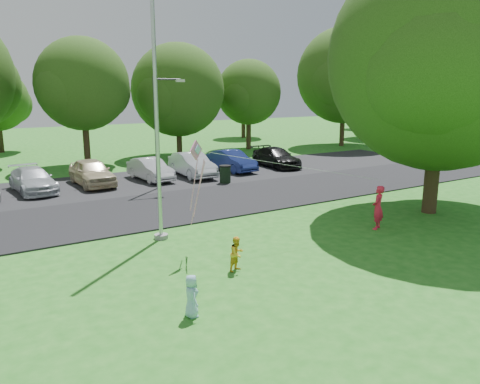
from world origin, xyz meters
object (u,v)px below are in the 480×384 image
woman (378,208)px  child_blue (191,296)px  flagpole (157,123)px  kite (201,164)px  child_yellow (237,254)px  big_tree (442,63)px  street_lamp (160,123)px  trash_can (225,174)px

woman → child_blue: size_ratio=1.63×
flagpole → kite: bearing=-74.0°
child_yellow → big_tree: bearing=-12.2°
flagpole → kite: flagpole is taller
flagpole → big_tree: 11.91m
child_blue → kite: bearing=-22.6°
flagpole → street_lamp: bearing=67.2°
flagpole → street_lamp: flagpole is taller
child_yellow → child_blue: (-2.43, -1.90, -0.00)m
street_lamp → child_blue: street_lamp is taller
street_lamp → kite: street_lamp is taller
big_tree → child_yellow: bearing=-173.5°
trash_can → street_lamp: bearing=171.8°
woman → child_blue: (-9.26, -2.66, -0.33)m
street_lamp → big_tree: bearing=-40.6°
big_tree → child_yellow: size_ratio=10.62×
woman → child_yellow: bearing=-23.8°
flagpole → trash_can: (6.98, 7.42, -3.63)m
flagpole → woman: (7.58, -3.29, -3.31)m
woman → kite: (-6.97, 1.18, 2.14)m
big_tree → woman: size_ratio=6.58×
child_blue → kite: kite is taller
flagpole → child_blue: bearing=-105.7°
trash_can → big_tree: 12.58m
child_yellow → child_blue: bearing=-160.7°
street_lamp → child_yellow: size_ratio=5.61×
child_blue → kite: size_ratio=0.14×
flagpole → woman: flagpole is taller
flagpole → trash_can: 10.82m
street_lamp → kite: bearing=-92.4°
big_tree → child_blue: (-13.03, -3.10, -5.81)m
big_tree → kite: 11.28m
flagpole → child_yellow: (0.75, -4.06, -3.64)m
flagpole → child_blue: (-1.67, -5.95, -3.64)m
woman → child_blue: woman is taller
kite → street_lamp: bearing=45.8°
big_tree → woman: (-3.78, -0.44, -5.48)m
child_yellow → kite: (-0.15, 1.94, 2.46)m
woman → flagpole: bearing=-53.6°
trash_can → woman: size_ratio=0.62×
woman → kite: kite is taller
street_lamp → big_tree: big_tree is taller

